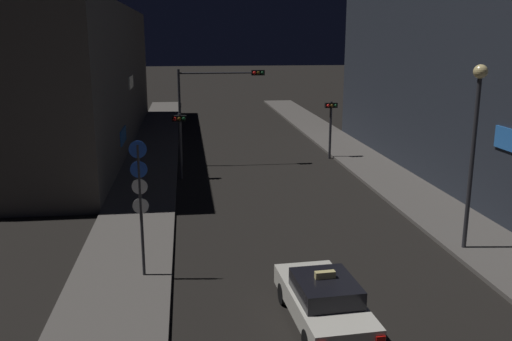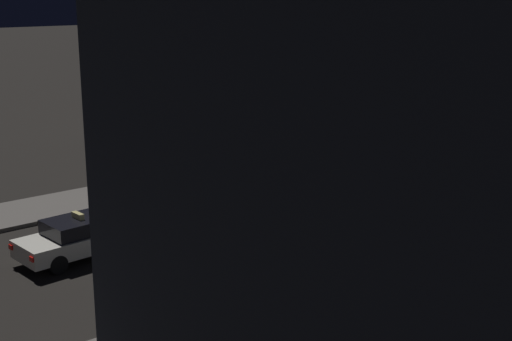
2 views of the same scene
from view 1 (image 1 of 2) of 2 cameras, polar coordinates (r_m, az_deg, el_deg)
The scene contains 9 objects.
sidewalk_left at distance 35.14m, azimuth -10.89°, elevation 0.71°, with size 3.36×65.94×0.16m, color #5B5651.
sidewalk_right at distance 36.82m, azimuth 10.67°, elevation 1.31°, with size 3.36×65.94×0.16m, color #5B5651.
building_facade_left at distance 42.47m, azimuth -18.85°, elevation 9.17°, with size 8.76×34.22×10.00m.
taxi at distance 15.75m, azimuth 7.03°, elevation -13.22°, with size 2.07×4.55×1.62m.
traffic_light_overhead at distance 33.86m, azimuth -4.66°, elevation 7.68°, with size 5.30×0.42×5.96m.
traffic_light_left_kerb at distance 30.89m, azimuth -7.93°, elevation 3.92°, with size 0.80×0.42×3.70m.
traffic_light_right_kerb at distance 36.10m, azimuth 7.78°, elevation 5.42°, with size 0.80×0.42×3.78m.
sign_pole_left at distance 17.97m, azimuth -11.94°, elevation -2.65°, with size 0.56×0.10×4.53m.
street_lamp_near_block at distance 21.08m, azimuth 21.82°, elevation 4.33°, with size 0.50×0.50×6.76m.
Camera 1 is at (-4.45, -3.22, 7.85)m, focal length 38.51 mm.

